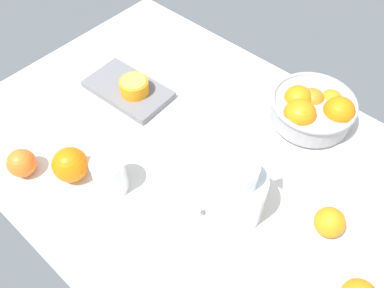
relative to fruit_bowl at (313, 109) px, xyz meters
The scene contains 9 objects.
ground_plane 31.85cm from the fruit_bowl, 113.54° to the right, with size 126.20×82.88×3.00cm, color silver.
fruit_bowl is the anchor object (origin of this frame).
juice_pitcher 34.68cm from the fruit_bowl, 87.71° to the right, with size 12.97×15.76×17.98cm.
juice_glass 54.08cm from the fruit_bowl, 115.75° to the right, with size 7.65×7.65×9.64cm.
cutting_board 50.90cm from the fruit_bowl, 151.05° to the right, with size 24.23×13.84×2.02cm, color slate.
orange_half_0 48.13cm from the fruit_bowl, 149.38° to the right, with size 8.00×8.00×4.29cm.
loose_orange_0 31.71cm from the fruit_bowl, 51.64° to the right, with size 6.67×6.67×6.67cm, color orange.
loose_orange_1 73.49cm from the fruit_bowl, 125.45° to the right, with size 6.91×6.91×6.91cm, color orange.
loose_orange_4 62.20cm from the fruit_bowl, 122.07° to the right, with size 8.49×8.49×8.49cm, color orange.
Camera 1 is at (37.01, -45.71, 80.54)cm, focal length 37.52 mm.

